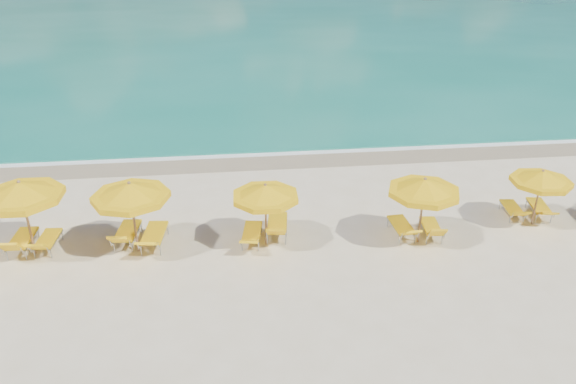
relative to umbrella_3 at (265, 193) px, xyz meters
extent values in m
plane|color=beige|center=(0.87, -0.16, -1.88)|extent=(120.00, 120.00, 0.00)
cube|color=#14725D|center=(0.87, 47.84, -1.88)|extent=(120.00, 80.00, 0.30)
cube|color=tan|center=(0.87, 7.24, -1.88)|extent=(120.00, 2.60, 0.01)
cube|color=white|center=(0.87, 8.04, -1.88)|extent=(120.00, 1.20, 0.03)
cube|color=white|center=(-5.13, 16.84, -1.88)|extent=(14.00, 0.36, 0.05)
cube|color=white|center=(8.87, 23.84, -1.88)|extent=(18.00, 0.30, 0.05)
cylinder|color=#9D724E|center=(-7.38, 0.27, -0.64)|extent=(0.08, 0.08, 2.47)
cone|color=yellow|center=(-7.38, 0.27, 0.39)|extent=(3.33, 3.33, 0.49)
cylinder|color=yellow|center=(-7.38, 0.27, 0.15)|extent=(3.36, 3.36, 0.20)
sphere|color=#9D724E|center=(-7.38, 0.27, 0.64)|extent=(0.11, 0.11, 0.11)
cylinder|color=#9D724E|center=(-4.13, 0.06, -0.70)|extent=(0.07, 0.07, 2.36)
cone|color=yellow|center=(-4.13, 0.06, 0.29)|extent=(2.65, 2.65, 0.47)
cylinder|color=yellow|center=(-4.13, 0.06, 0.06)|extent=(2.67, 2.67, 0.19)
sphere|color=#9D724E|center=(-4.13, 0.06, 0.53)|extent=(0.10, 0.10, 0.10)
cylinder|color=#9D724E|center=(0.00, 0.00, -0.82)|extent=(0.07, 0.07, 2.11)
cone|color=yellow|center=(0.00, 0.00, 0.06)|extent=(2.85, 2.85, 0.42)
cylinder|color=yellow|center=(0.00, 0.00, -0.14)|extent=(2.88, 2.88, 0.17)
sphere|color=#9D724E|center=(0.00, 0.00, 0.28)|extent=(0.09, 0.09, 0.09)
cylinder|color=#9D724E|center=(4.99, -0.43, -0.76)|extent=(0.07, 0.07, 2.25)
cone|color=yellow|center=(4.99, -0.43, 0.19)|extent=(2.39, 2.39, 0.45)
cylinder|color=yellow|center=(4.99, -0.43, -0.03)|extent=(2.41, 2.41, 0.18)
sphere|color=#9D724E|center=(4.99, -0.43, 0.42)|extent=(0.10, 0.10, 0.10)
cylinder|color=#9D724E|center=(9.34, 0.29, -0.89)|extent=(0.06, 0.06, 1.99)
cone|color=yellow|center=(9.34, 0.29, -0.05)|extent=(2.55, 2.55, 0.40)
cylinder|color=yellow|center=(9.34, 0.29, -0.24)|extent=(2.57, 2.57, 0.16)
sphere|color=#9D724E|center=(9.34, 0.29, 0.15)|extent=(0.09, 0.09, 0.09)
cube|color=yellow|center=(-7.79, 0.60, -1.48)|extent=(0.67, 1.39, 0.08)
cube|color=yellow|center=(-7.83, -0.30, -1.25)|extent=(0.63, 0.53, 0.52)
cube|color=yellow|center=(-7.00, 0.56, -1.52)|extent=(0.63, 1.27, 0.08)
cube|color=yellow|center=(-7.05, -0.27, -1.33)|extent=(0.58, 0.52, 0.44)
cube|color=yellow|center=(-4.50, 0.70, -1.48)|extent=(0.76, 1.45, 0.09)
cube|color=yellow|center=(-4.60, -0.23, -1.26)|extent=(0.68, 0.61, 0.50)
cube|color=yellow|center=(-3.61, 0.43, -1.46)|extent=(0.79, 1.50, 0.09)
cube|color=yellow|center=(-3.71, -0.57, -1.27)|extent=(0.71, 0.68, 0.45)
cube|color=yellow|center=(-0.44, 0.27, -1.51)|extent=(0.76, 1.34, 0.08)
cube|color=yellow|center=(-0.58, -0.62, -1.37)|extent=(0.65, 0.65, 0.34)
cube|color=yellow|center=(0.43, 0.63, -1.47)|extent=(0.82, 1.50, 0.09)
cube|color=yellow|center=(0.30, -0.32, -1.24)|extent=(0.71, 0.64, 0.50)
cube|color=yellow|center=(4.55, 0.12, -1.51)|extent=(0.63, 1.31, 0.08)
cube|color=yellow|center=(4.59, -0.76, -1.32)|extent=(0.60, 0.55, 0.43)
cube|color=yellow|center=(5.53, -0.03, -1.53)|extent=(0.66, 1.25, 0.07)
cube|color=yellow|center=(5.45, -0.82, -1.33)|extent=(0.58, 0.50, 0.46)
cube|color=yellow|center=(8.88, 0.96, -1.54)|extent=(0.65, 1.22, 0.07)
cube|color=yellow|center=(8.78, 0.16, -1.38)|extent=(0.57, 0.54, 0.38)
cube|color=yellow|center=(9.87, 0.92, -1.52)|extent=(0.77, 1.31, 0.08)
cube|color=yellow|center=(9.71, 0.07, -1.38)|extent=(0.64, 0.63, 0.35)
camera|label=1|loc=(-1.08, -15.74, 7.78)|focal=35.00mm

